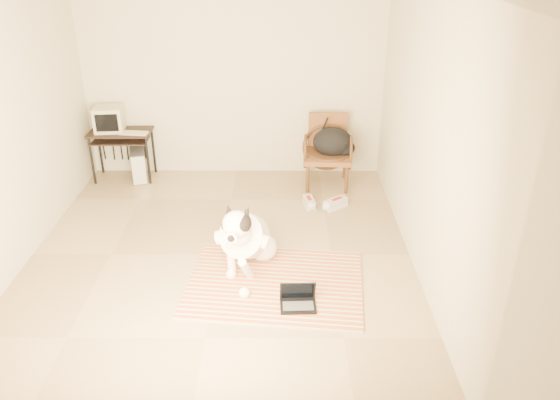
{
  "coord_description": "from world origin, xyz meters",
  "views": [
    {
      "loc": [
        0.64,
        -4.92,
        3.1
      ],
      "look_at": [
        0.63,
        -0.35,
        0.82
      ],
      "focal_mm": 35.0,
      "sensor_mm": 36.0,
      "label": 1
    }
  ],
  "objects_px": {
    "laptop": "(298,300)",
    "dog": "(245,239)",
    "rattan_chair": "(327,151)",
    "crt_monitor": "(109,119)",
    "backpack": "(334,143)",
    "computer_desk": "(121,138)",
    "pc_tower": "(139,165)"
  },
  "relations": [
    {
      "from": "dog",
      "to": "computer_desk",
      "type": "xyz_separation_m",
      "value": [
        -1.8,
        2.22,
        0.25
      ]
    },
    {
      "from": "laptop",
      "to": "backpack",
      "type": "xyz_separation_m",
      "value": [
        0.54,
        2.66,
        0.52
      ]
    },
    {
      "from": "dog",
      "to": "rattan_chair",
      "type": "distance_m",
      "value": 2.29
    },
    {
      "from": "crt_monitor",
      "to": "computer_desk",
      "type": "bearing_deg",
      "value": -14.97
    },
    {
      "from": "dog",
      "to": "laptop",
      "type": "height_order",
      "value": "dog"
    },
    {
      "from": "laptop",
      "to": "pc_tower",
      "type": "relative_size",
      "value": 0.7
    },
    {
      "from": "crt_monitor",
      "to": "pc_tower",
      "type": "xyz_separation_m",
      "value": [
        0.33,
        -0.06,
        -0.64
      ]
    },
    {
      "from": "crt_monitor",
      "to": "rattan_chair",
      "type": "distance_m",
      "value": 2.93
    },
    {
      "from": "computer_desk",
      "to": "crt_monitor",
      "type": "height_order",
      "value": "crt_monitor"
    },
    {
      "from": "computer_desk",
      "to": "rattan_chair",
      "type": "bearing_deg",
      "value": -3.03
    },
    {
      "from": "crt_monitor",
      "to": "backpack",
      "type": "relative_size",
      "value": 0.72
    },
    {
      "from": "crt_monitor",
      "to": "rattan_chair",
      "type": "xyz_separation_m",
      "value": [
        2.9,
        -0.18,
        -0.38
      ]
    },
    {
      "from": "backpack",
      "to": "laptop",
      "type": "bearing_deg",
      "value": -101.43
    },
    {
      "from": "computer_desk",
      "to": "backpack",
      "type": "relative_size",
      "value": 1.49
    },
    {
      "from": "computer_desk",
      "to": "pc_tower",
      "type": "bearing_deg",
      "value": -6.05
    },
    {
      "from": "laptop",
      "to": "dog",
      "type": "bearing_deg",
      "value": 128.27
    },
    {
      "from": "backpack",
      "to": "dog",
      "type": "bearing_deg",
      "value": -117.48
    },
    {
      "from": "laptop",
      "to": "computer_desk",
      "type": "height_order",
      "value": "computer_desk"
    },
    {
      "from": "dog",
      "to": "rattan_chair",
      "type": "relative_size",
      "value": 1.28
    },
    {
      "from": "crt_monitor",
      "to": "rattan_chair",
      "type": "height_order",
      "value": "crt_monitor"
    },
    {
      "from": "dog",
      "to": "backpack",
      "type": "relative_size",
      "value": 2.14
    },
    {
      "from": "rattan_chair",
      "to": "computer_desk",
      "type": "bearing_deg",
      "value": 176.97
    },
    {
      "from": "computer_desk",
      "to": "pc_tower",
      "type": "xyz_separation_m",
      "value": [
        0.2,
        -0.02,
        -0.38
      ]
    },
    {
      "from": "laptop",
      "to": "backpack",
      "type": "distance_m",
      "value": 2.76
    },
    {
      "from": "computer_desk",
      "to": "crt_monitor",
      "type": "relative_size",
      "value": 2.06
    },
    {
      "from": "laptop",
      "to": "backpack",
      "type": "relative_size",
      "value": 0.6
    },
    {
      "from": "computer_desk",
      "to": "rattan_chair",
      "type": "xyz_separation_m",
      "value": [
        2.76,
        -0.15,
        -0.12
      ]
    },
    {
      "from": "rattan_chair",
      "to": "backpack",
      "type": "bearing_deg",
      "value": -37.02
    },
    {
      "from": "crt_monitor",
      "to": "backpack",
      "type": "distance_m",
      "value": 3.0
    },
    {
      "from": "computer_desk",
      "to": "backpack",
      "type": "distance_m",
      "value": 2.85
    },
    {
      "from": "laptop",
      "to": "rattan_chair",
      "type": "bearing_deg",
      "value": 80.47
    },
    {
      "from": "crt_monitor",
      "to": "pc_tower",
      "type": "relative_size",
      "value": 0.84
    }
  ]
}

